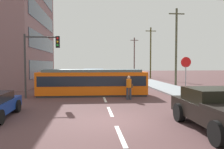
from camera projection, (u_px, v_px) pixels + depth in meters
ground_plane at (102, 92)px, 19.79m from camera, size 120.00×120.00×0.00m
sidewalk_curb_right at (197, 97)px, 16.50m from camera, size 3.20×36.00×0.14m
lane_stripe_0 at (120, 136)px, 7.87m from camera, size 0.16×2.40×0.01m
lane_stripe_1 at (110, 111)px, 11.84m from camera, size 0.16×2.40×0.01m
lane_stripe_2 at (105, 99)px, 15.82m from camera, size 0.16×2.40×0.01m
lane_stripe_3 at (100, 87)px, 24.02m from camera, size 0.16×2.40×0.01m
lane_stripe_4 at (98, 83)px, 29.98m from camera, size 0.16×2.40×0.01m
streetcar_tram at (92, 82)px, 17.92m from camera, size 8.50×2.69×2.07m
city_bus at (93, 76)px, 27.84m from camera, size 2.69×5.45×1.84m
pedestrian_crossing at (129, 86)px, 15.79m from camera, size 0.50×0.36×1.67m
pickup_truck_parked at (220, 110)px, 8.42m from camera, size 2.31×5.01×1.55m
stop_sign at (186, 68)px, 16.40m from camera, size 0.76×0.07×2.88m
traffic_light_mast at (39, 53)px, 16.30m from camera, size 2.55×0.33×4.66m
utility_pole_mid at (176, 46)px, 25.40m from camera, size 1.80×0.24×8.74m
utility_pole_far at (151, 52)px, 38.24m from camera, size 1.80×0.24×8.67m
utility_pole_distant at (134, 55)px, 50.95m from camera, size 1.80×0.24×8.43m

